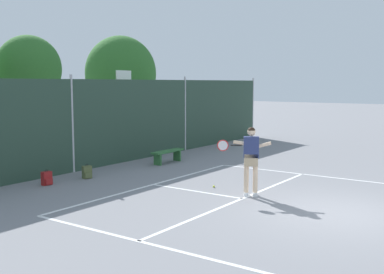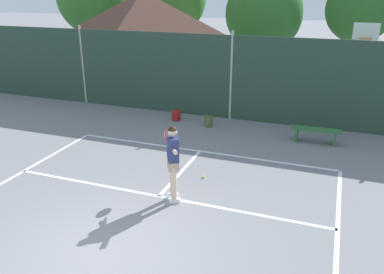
{
  "view_description": "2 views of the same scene",
  "coord_description": "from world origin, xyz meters",
  "px_view_note": "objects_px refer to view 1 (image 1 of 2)",
  "views": [
    {
      "loc": [
        -10.73,
        -3.39,
        3.02
      ],
      "look_at": [
        0.22,
        4.24,
        1.49
      ],
      "focal_mm": 44.39,
      "sensor_mm": 36.0,
      "label": 1
    },
    {
      "loc": [
        3.69,
        -5.21,
        4.76
      ],
      "look_at": [
        0.18,
        4.3,
        0.92
      ],
      "focal_mm": 37.13,
      "sensor_mm": 36.0,
      "label": 2
    }
  ],
  "objects_px": {
    "basketball_hoop": "(123,99)",
    "tennis_player": "(251,155)",
    "courtside_bench": "(168,154)",
    "tennis_ball": "(214,186)",
    "backpack_red": "(47,179)",
    "backpack_olive": "(87,172)"
  },
  "relations": [
    {
      "from": "basketball_hoop",
      "to": "tennis_player",
      "type": "relative_size",
      "value": 1.91
    },
    {
      "from": "tennis_player",
      "to": "courtside_bench",
      "type": "height_order",
      "value": "tennis_player"
    },
    {
      "from": "basketball_hoop",
      "to": "tennis_player",
      "type": "height_order",
      "value": "basketball_hoop"
    },
    {
      "from": "tennis_ball",
      "to": "backpack_red",
      "type": "xyz_separation_m",
      "value": [
        -2.54,
        4.26,
        0.16
      ]
    },
    {
      "from": "basketball_hoop",
      "to": "backpack_olive",
      "type": "xyz_separation_m",
      "value": [
        -4.97,
        -3.04,
        -2.12
      ]
    },
    {
      "from": "backpack_red",
      "to": "tennis_player",
      "type": "bearing_deg",
      "value": -68.19
    },
    {
      "from": "tennis_player",
      "to": "basketball_hoop",
      "type": "bearing_deg",
      "value": 63.94
    },
    {
      "from": "tennis_ball",
      "to": "tennis_player",
      "type": "bearing_deg",
      "value": -102.64
    },
    {
      "from": "backpack_red",
      "to": "backpack_olive",
      "type": "relative_size",
      "value": 1.0
    },
    {
      "from": "tennis_ball",
      "to": "backpack_red",
      "type": "relative_size",
      "value": 0.14
    },
    {
      "from": "backpack_red",
      "to": "backpack_olive",
      "type": "bearing_deg",
      "value": -9.96
    },
    {
      "from": "tennis_player",
      "to": "backpack_red",
      "type": "height_order",
      "value": "tennis_player"
    },
    {
      "from": "backpack_red",
      "to": "courtside_bench",
      "type": "height_order",
      "value": "courtside_bench"
    },
    {
      "from": "backpack_olive",
      "to": "courtside_bench",
      "type": "height_order",
      "value": "courtside_bench"
    },
    {
      "from": "backpack_red",
      "to": "courtside_bench",
      "type": "relative_size",
      "value": 0.29
    },
    {
      "from": "backpack_olive",
      "to": "courtside_bench",
      "type": "distance_m",
      "value": 3.78
    },
    {
      "from": "basketball_hoop",
      "to": "backpack_red",
      "type": "height_order",
      "value": "basketball_hoop"
    },
    {
      "from": "courtside_bench",
      "to": "tennis_ball",
      "type": "bearing_deg",
      "value": -125.01
    },
    {
      "from": "basketball_hoop",
      "to": "tennis_ball",
      "type": "relative_size",
      "value": 53.79
    },
    {
      "from": "tennis_ball",
      "to": "basketball_hoop",
      "type": "bearing_deg",
      "value": 61.66
    },
    {
      "from": "basketball_hoop",
      "to": "backpack_olive",
      "type": "distance_m",
      "value": 6.2
    },
    {
      "from": "tennis_ball",
      "to": "courtside_bench",
      "type": "relative_size",
      "value": 0.04
    }
  ]
}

